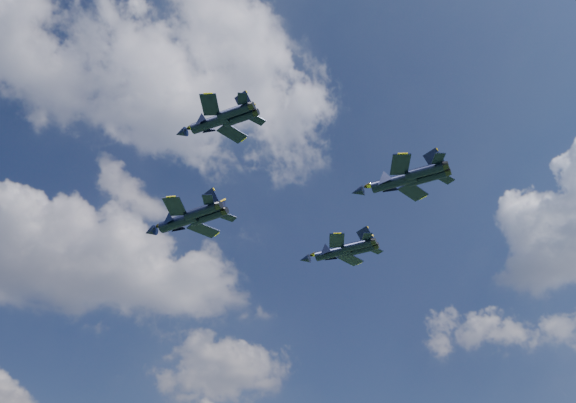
{
  "coord_description": "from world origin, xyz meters",
  "views": [
    {
      "loc": [
        -17.3,
        -69.56,
        3.44
      ],
      "look_at": [
        1.41,
        2.02,
        57.34
      ],
      "focal_mm": 35.0,
      "sensor_mm": 36.0,
      "label": 1
    }
  ],
  "objects_px": {
    "jet_right": "(331,253)",
    "jet_lead": "(176,222)",
    "jet_left": "(208,124)",
    "jet_slot": "(390,182)"
  },
  "relations": [
    {
      "from": "jet_lead",
      "to": "jet_slot",
      "type": "xyz_separation_m",
      "value": [
        30.58,
        -22.29,
        -1.96
      ]
    },
    {
      "from": "jet_right",
      "to": "jet_lead",
      "type": "bearing_deg",
      "value": 132.61
    },
    {
      "from": "jet_lead",
      "to": "jet_left",
      "type": "distance_m",
      "value": 25.16
    },
    {
      "from": "jet_left",
      "to": "jet_slot",
      "type": "relative_size",
      "value": 0.86
    },
    {
      "from": "jet_right",
      "to": "jet_slot",
      "type": "bearing_deg",
      "value": -136.22
    },
    {
      "from": "jet_lead",
      "to": "jet_slot",
      "type": "height_order",
      "value": "jet_lead"
    },
    {
      "from": "jet_left",
      "to": "jet_slot",
      "type": "bearing_deg",
      "value": -45.13
    },
    {
      "from": "jet_right",
      "to": "jet_slot",
      "type": "distance_m",
      "value": 23.88
    },
    {
      "from": "jet_right",
      "to": "jet_slot",
      "type": "relative_size",
      "value": 1.0
    },
    {
      "from": "jet_lead",
      "to": "jet_slot",
      "type": "relative_size",
      "value": 1.08
    }
  ]
}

